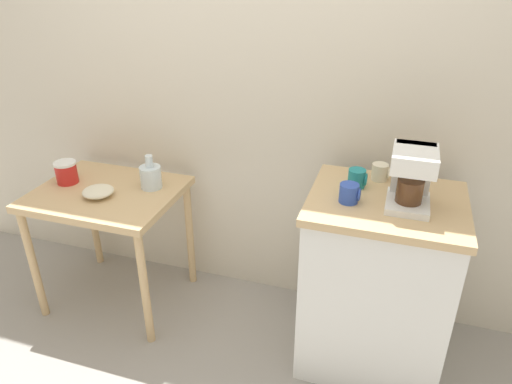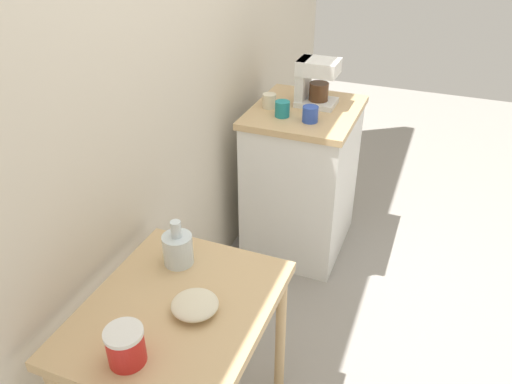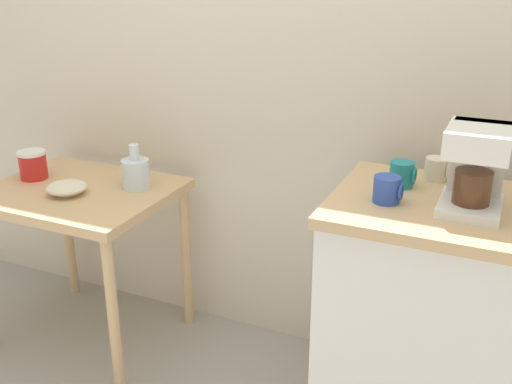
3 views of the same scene
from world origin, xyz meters
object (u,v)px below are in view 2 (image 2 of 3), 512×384
(mug_dark_teal, at_px, (283,109))
(coffee_maker, at_px, (314,80))
(glass_carafe_vase, at_px, (178,248))
(mug_blue, at_px, (310,114))
(canister_enamel, at_px, (126,346))
(bowl_stoneware, at_px, (195,305))
(mug_small_cream, at_px, (269,101))

(mug_dark_teal, bearing_deg, coffee_maker, -24.23)
(glass_carafe_vase, bearing_deg, mug_blue, -10.37)
(canister_enamel, xyz_separation_m, mug_dark_teal, (1.59, 0.05, 0.17))
(canister_enamel, relative_size, coffee_maker, 0.48)
(canister_enamel, bearing_deg, mug_blue, -4.08)
(canister_enamel, xyz_separation_m, mug_blue, (1.57, -0.11, 0.17))
(bowl_stoneware, distance_m, glass_carafe_vase, 0.29)
(glass_carafe_vase, height_order, coffee_maker, coffee_maker)
(canister_enamel, distance_m, mug_dark_teal, 1.60)
(bowl_stoneware, distance_m, mug_blue, 1.32)
(glass_carafe_vase, bearing_deg, coffee_maker, -6.13)
(canister_enamel, xyz_separation_m, coffee_maker, (1.82, -0.06, 0.27))
(coffee_maker, height_order, mug_blue, coffee_maker)
(bowl_stoneware, height_order, mug_dark_teal, mug_dark_teal)
(bowl_stoneware, height_order, canister_enamel, canister_enamel)
(glass_carafe_vase, distance_m, canister_enamel, 0.49)
(bowl_stoneware, relative_size, coffee_maker, 0.63)
(mug_blue, distance_m, mug_dark_teal, 0.16)
(coffee_maker, relative_size, mug_small_cream, 3.10)
(bowl_stoneware, distance_m, mug_dark_teal, 1.35)
(bowl_stoneware, bearing_deg, glass_carafe_vase, 40.36)
(canister_enamel, bearing_deg, mug_small_cream, 5.38)
(glass_carafe_vase, distance_m, mug_dark_teal, 1.12)
(mug_small_cream, bearing_deg, bowl_stoneware, -169.85)
(canister_enamel, bearing_deg, mug_dark_teal, 1.73)
(bowl_stoneware, relative_size, mug_dark_teal, 1.90)
(glass_carafe_vase, bearing_deg, mug_dark_teal, -2.06)
(glass_carafe_vase, height_order, mug_small_cream, mug_small_cream)
(canister_enamel, height_order, coffee_maker, coffee_maker)
(coffee_maker, bearing_deg, mug_dark_teal, 155.77)
(bowl_stoneware, height_order, mug_small_cream, mug_small_cream)
(mug_blue, bearing_deg, mug_dark_teal, 85.15)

